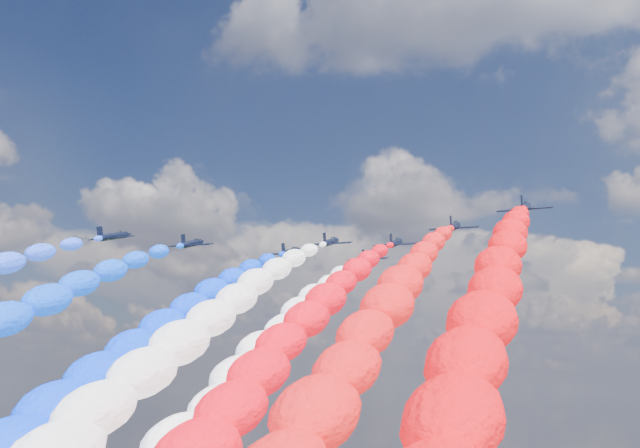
% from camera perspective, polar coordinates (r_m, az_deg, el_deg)
% --- Properties ---
extents(jet_0, '(8.25, 11.00, 4.95)m').
position_cam_1_polar(jet_0, '(139.20, -14.71, -0.87)').
color(jet_0, black).
extents(jet_1, '(8.38, 11.09, 4.95)m').
position_cam_1_polar(jet_1, '(143.05, -9.22, -1.40)').
color(jet_1, black).
extents(jet_2, '(7.81, 10.68, 4.95)m').
position_cam_1_polar(jet_2, '(149.73, -2.15, -2.02)').
color(jet_2, black).
extents(trail_2, '(7.09, 98.13, 48.45)m').
position_cam_1_polar(trail_2, '(102.65, -12.36, -9.45)').
color(trail_2, '#0535FF').
extents(jet_3, '(8.12, 10.90, 4.95)m').
position_cam_1_polar(jet_3, '(139.79, 0.76, -1.31)').
color(jet_3, black).
extents(trail_3, '(7.09, 98.13, 48.45)m').
position_cam_1_polar(trail_3, '(91.45, -9.06, -9.30)').
color(trail_3, white).
extents(jet_4, '(7.81, 10.68, 4.95)m').
position_cam_1_polar(jet_4, '(156.44, 3.51, -2.43)').
color(jet_4, black).
extents(trail_4, '(7.09, 98.13, 48.45)m').
position_cam_1_polar(trail_4, '(107.15, -3.52, -9.80)').
color(trail_4, white).
extents(jet_5, '(7.94, 10.77, 4.95)m').
position_cam_1_polar(jet_5, '(141.28, 5.48, -1.37)').
color(jet_5, black).
extents(trail_5, '(7.09, 98.13, 48.45)m').
position_cam_1_polar(trail_5, '(91.24, -1.64, -9.44)').
color(trail_5, '#F70818').
extents(jet_6, '(7.98, 10.80, 4.95)m').
position_cam_1_polar(jet_6, '(128.38, 9.68, -0.18)').
color(jet_6, black).
extents(trail_6, '(7.09, 98.13, 48.45)m').
position_cam_1_polar(trail_6, '(77.07, 4.16, -8.95)').
color(trail_6, red).
extents(jet_7, '(8.10, 10.89, 4.95)m').
position_cam_1_polar(jet_7, '(117.31, 14.59, 1.16)').
color(jet_7, black).
extents(trail_7, '(7.09, 98.13, 48.45)m').
position_cam_1_polar(trail_7, '(64.97, 12.09, -8.16)').
color(trail_7, red).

